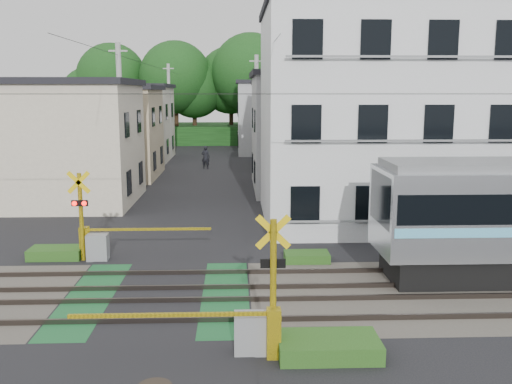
{
  "coord_description": "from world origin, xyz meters",
  "views": [
    {
      "loc": [
        2.2,
        -15.34,
        5.66
      ],
      "look_at": [
        2.94,
        5.0,
        2.08
      ],
      "focal_mm": 40.0,
      "sensor_mm": 36.0,
      "label": 1
    }
  ],
  "objects_px": {
    "crossing_signal_far": "(95,239)",
    "apartment_block": "(379,115)",
    "crossing_signal_near": "(254,323)",
    "pedestrian": "(206,157)"
  },
  "relations": [
    {
      "from": "crossing_signal_far",
      "to": "pedestrian",
      "type": "relative_size",
      "value": 2.75
    },
    {
      "from": "crossing_signal_near",
      "to": "pedestrian",
      "type": "bearing_deg",
      "value": 94.84
    },
    {
      "from": "crossing_signal_near",
      "to": "apartment_block",
      "type": "distance_m",
      "value": 14.95
    },
    {
      "from": "crossing_signal_near",
      "to": "apartment_block",
      "type": "relative_size",
      "value": 0.46
    },
    {
      "from": "crossing_signal_far",
      "to": "apartment_block",
      "type": "xyz_separation_m",
      "value": [
        11.09,
        5.84,
        3.94
      ]
    },
    {
      "from": "pedestrian",
      "to": "crossing_signal_near",
      "type": "bearing_deg",
      "value": 104.31
    },
    {
      "from": "crossing_signal_near",
      "to": "crossing_signal_far",
      "type": "distance_m",
      "value": 8.95
    },
    {
      "from": "apartment_block",
      "to": "crossing_signal_far",
      "type": "bearing_deg",
      "value": -152.22
    },
    {
      "from": "apartment_block",
      "to": "crossing_signal_near",
      "type": "bearing_deg",
      "value": -114.22
    },
    {
      "from": "crossing_signal_far",
      "to": "pedestrian",
      "type": "xyz_separation_m",
      "value": [
        2.58,
        23.32,
        0.15
      ]
    }
  ]
}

